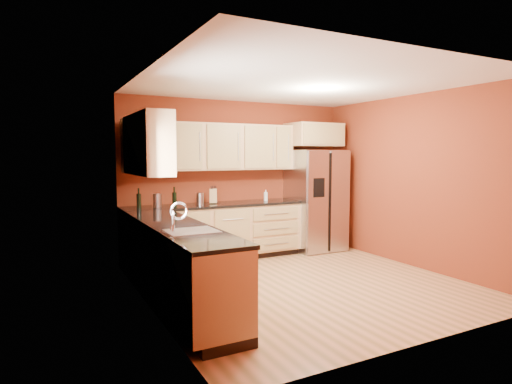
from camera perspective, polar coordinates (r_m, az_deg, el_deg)
floor at (r=5.80m, az=6.22°, el=-12.06°), size 4.00×4.00×0.00m
ceiling at (r=5.62m, az=6.48°, el=14.19°), size 4.00×4.00×0.00m
wall_back at (r=7.30m, az=-2.43°, el=1.86°), size 4.00×0.04×2.60m
wall_front at (r=4.06m, az=22.25°, el=-1.01°), size 4.00×0.04×2.60m
wall_left at (r=4.75m, az=-14.12°, el=0.03°), size 0.04×4.00×2.60m
wall_right at (r=6.88m, az=20.33°, el=1.36°), size 0.04×4.00×2.60m
base_cabinets_back at (r=6.91m, az=-5.49°, el=-5.52°), size 2.90×0.60×0.88m
base_cabinets_left at (r=4.97m, az=-10.50°, el=-9.75°), size 0.60×2.80×0.88m
countertop_back at (r=6.84m, az=-5.49°, el=-1.74°), size 2.90×0.62×0.04m
countertop_left at (r=4.88m, az=-10.47°, el=-4.51°), size 0.62×2.80×0.04m
upper_cabinets_back at (r=7.04m, az=-3.72°, el=6.01°), size 2.30×0.33×0.75m
upper_cabinets_left at (r=5.48m, az=-14.33°, el=6.16°), size 0.33×1.35×0.75m
corner_upper_cabinet at (r=6.44m, az=-14.82°, el=5.95°), size 0.67×0.67×0.75m
over_fridge_cabinet at (r=7.72m, az=7.71°, el=7.56°), size 0.92×0.60×0.40m
refrigerator at (r=7.69m, az=7.93°, el=-1.08°), size 0.90×0.75×1.78m
window at (r=4.26m, az=-12.37°, el=2.87°), size 0.03×0.90×1.00m
sink_faucet at (r=4.38m, az=-8.58°, el=-3.31°), size 0.50×0.42×0.30m
canister_left at (r=6.50m, az=-13.04°, el=-1.12°), size 0.16×0.16×0.20m
canister_right at (r=6.68m, az=-7.48°, el=-0.93°), size 0.14×0.14×0.19m
wine_bottle_a at (r=6.42m, az=-15.36°, el=-0.81°), size 0.07×0.07×0.30m
wine_bottle_b at (r=6.52m, az=-10.83°, el=-0.63°), size 0.07×0.07×0.30m
knife_block at (r=6.87m, az=-5.72°, el=-0.57°), size 0.15×0.14×0.23m
soap_dispenser at (r=7.24m, az=1.31°, el=-0.45°), size 0.07×0.07×0.18m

